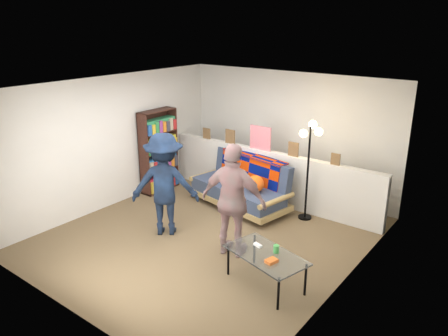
# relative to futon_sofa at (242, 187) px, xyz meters

# --- Properties ---
(ground) EXTENTS (5.00, 5.00, 0.00)m
(ground) POSITION_rel_futon_sofa_xyz_m (0.26, -1.30, -0.38)
(ground) COLOR brown
(ground) RESTS_ON ground
(room_shell) EXTENTS (4.60, 5.05, 2.45)m
(room_shell) POSITION_rel_futon_sofa_xyz_m (0.26, -0.83, 1.29)
(room_shell) COLOR silver
(room_shell) RESTS_ON ground
(half_wall_ledge) EXTENTS (4.45, 0.15, 1.00)m
(half_wall_ledge) POSITION_rel_futon_sofa_xyz_m (0.26, 0.50, 0.12)
(half_wall_ledge) COLOR silver
(half_wall_ledge) RESTS_ON ground
(ledge_decor) EXTENTS (2.97, 0.02, 0.45)m
(ledge_decor) POSITION_rel_futon_sofa_xyz_m (0.03, 0.48, 0.79)
(ledge_decor) COLOR brown
(ledge_decor) RESTS_ON half_wall_ledge
(futon_sofa) EXTENTS (2.04, 1.22, 0.82)m
(futon_sofa) POSITION_rel_futon_sofa_xyz_m (0.00, 0.00, 0.00)
(futon_sofa) COLOR #A88951
(futon_sofa) RESTS_ON ground
(bookshelf) EXTENTS (0.28, 0.83, 1.65)m
(bookshelf) POSITION_rel_futon_sofa_xyz_m (-1.82, -0.33, 0.39)
(bookshelf) COLOR black
(bookshelf) RESTS_ON ground
(coffee_table) EXTENTS (1.19, 0.85, 0.56)m
(coffee_table) POSITION_rel_futon_sofa_xyz_m (1.72, -1.91, 0.04)
(coffee_table) COLOR black
(coffee_table) RESTS_ON ground
(floor_lamp) EXTENTS (0.40, 0.33, 1.73)m
(floor_lamp) POSITION_rel_futon_sofa_xyz_m (1.18, 0.27, 0.84)
(floor_lamp) COLOR black
(floor_lamp) RESTS_ON ground
(person_left) EXTENTS (1.24, 1.15, 1.67)m
(person_left) POSITION_rel_futon_sofa_xyz_m (-0.38, -1.62, 0.45)
(person_left) COLOR black
(person_left) RESTS_ON ground
(person_right) EXTENTS (1.06, 0.60, 1.70)m
(person_right) POSITION_rel_futon_sofa_xyz_m (0.90, -1.52, 0.47)
(person_right) COLOR #CB8387
(person_right) RESTS_ON ground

